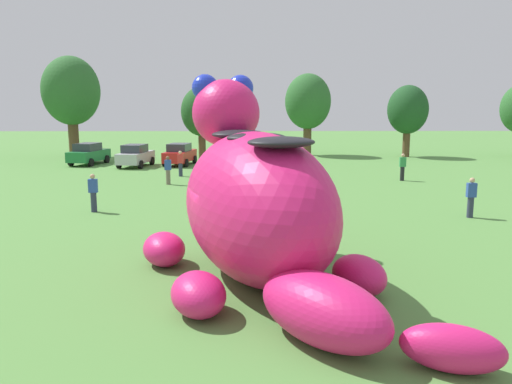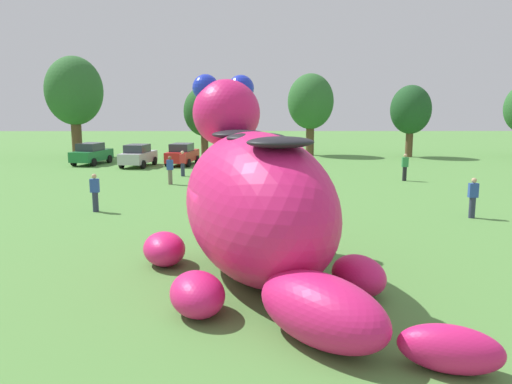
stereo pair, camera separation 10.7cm
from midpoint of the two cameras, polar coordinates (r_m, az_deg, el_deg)
name	(u,v)px [view 2 (the right image)]	position (r m, az deg, el deg)	size (l,w,h in m)	color
ground_plane	(234,276)	(14.47, -2.30, -9.33)	(160.00, 160.00, 0.00)	#568E42
giant_inflatable_creature	(257,204)	(13.76, 0.34, -1.37)	(8.01, 10.12, 5.68)	#E01E6B
car_green	(91,154)	(43.04, -17.83, 4.10)	(2.57, 4.37, 1.72)	#1E7238
car_silver	(138,155)	(40.54, -12.96, 4.00)	(2.39, 4.31, 1.72)	#B7BABF
car_red	(182,154)	(40.93, -8.17, 4.20)	(2.41, 4.31, 1.72)	red
tree_left	(74,92)	(49.27, -19.59, 10.53)	(5.08, 5.08, 9.02)	brown
tree_mid_left	(204,112)	(44.91, -5.74, 8.88)	(3.54, 3.54, 6.29)	brown
tree_centre_left	(311,102)	(48.70, 6.18, 9.96)	(4.29, 4.29, 7.61)	brown
tree_centre	(411,110)	(48.92, 16.96, 8.74)	(3.66, 3.66, 6.50)	brown
spectator_near_inflatable	(170,170)	(31.00, -9.48, 2.40)	(0.38, 0.26, 1.71)	#726656
spectator_mid_field	(405,167)	(33.38, 16.37, 2.66)	(0.38, 0.26, 1.71)	black
spectator_by_cars	(183,164)	(34.44, -8.10, 3.16)	(0.38, 0.26, 1.71)	#2D334C
spectator_wandering	(473,198)	(23.34, 23.17, -0.63)	(0.38, 0.26, 1.71)	#2D334C
spectator_far_side	(95,193)	(23.81, -17.42, -0.10)	(0.38, 0.26, 1.71)	#2D334C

